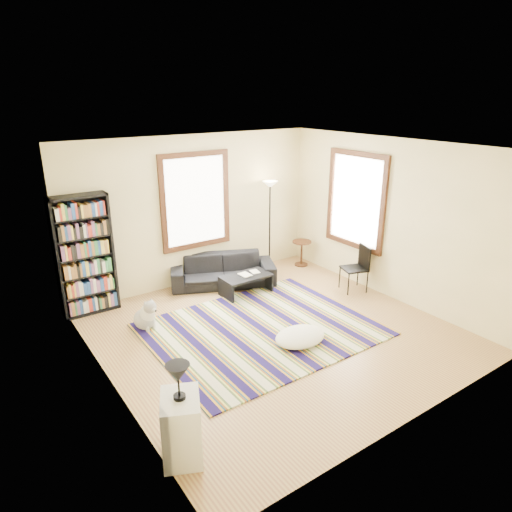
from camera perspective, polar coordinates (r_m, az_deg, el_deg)
floor at (r=7.20m, az=2.30°, el=-9.77°), size 5.00×5.00×0.10m
ceiling at (r=6.29m, az=2.68°, el=13.85°), size 5.00×5.00×0.10m
wall_back at (r=8.68m, az=-7.77°, el=5.66°), size 5.00×0.10×2.80m
wall_front at (r=4.97m, az=20.61°, el=-6.61°), size 5.00×0.10×2.80m
wall_left at (r=5.54m, az=-19.11°, el=-3.65°), size 0.10×5.00×2.80m
wall_right at (r=8.33m, az=16.65°, el=4.39°), size 0.10×5.00×2.80m
window_back at (r=8.57m, az=-7.58°, el=6.85°), size 1.20×0.06×1.60m
window_right at (r=8.73m, az=12.39°, el=6.80°), size 0.06×1.20×1.60m
rug at (r=7.21m, az=0.70°, el=-9.13°), size 3.35×2.68×0.02m
sofa at (r=8.74m, az=-4.17°, el=-1.79°), size 2.10×1.51×0.57m
bookshelf at (r=7.89m, az=-20.63°, el=0.03°), size 0.90×0.30×2.00m
coffee_table at (r=8.36m, az=-1.26°, el=-3.57°), size 0.99×0.70×0.36m
book_a at (r=8.24m, az=-1.85°, el=-2.51°), size 0.25×0.19×0.02m
book_b at (r=8.40m, az=-0.61°, el=-2.06°), size 0.18×0.22×0.02m
floor_cushion at (r=6.86m, az=5.53°, el=-10.00°), size 0.93×0.78×0.20m
floor_lamp at (r=9.23m, az=1.72°, el=3.66°), size 0.39×0.39×1.86m
side_table at (r=9.73m, az=5.71°, el=0.35°), size 0.41×0.41×0.54m
folding_chair at (r=8.60m, az=12.16°, el=-1.56°), size 0.53×0.51×0.86m
white_cabinet at (r=4.92m, az=-9.28°, el=-20.41°), size 0.56×0.61×0.70m
table_lamp at (r=4.59m, az=-9.66°, el=-15.25°), size 0.27×0.27×0.38m
dog at (r=7.36m, az=-13.84°, el=-6.98°), size 0.49×0.59×0.51m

